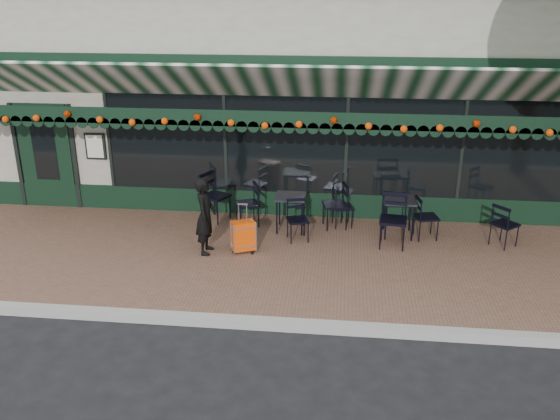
# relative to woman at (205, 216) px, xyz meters

# --- Properties ---
(ground) EXTENTS (80.00, 80.00, 0.00)m
(ground) POSITION_rel_woman_xyz_m (1.00, -2.03, -0.84)
(ground) COLOR black
(ground) RESTS_ON ground
(sidewalk) EXTENTS (18.00, 4.00, 0.15)m
(sidewalk) POSITION_rel_woman_xyz_m (1.00, -0.03, -0.77)
(sidewalk) COLOR brown
(sidewalk) RESTS_ON ground
(curb) EXTENTS (18.00, 0.16, 0.15)m
(curb) POSITION_rel_woman_xyz_m (1.00, -2.11, -0.77)
(curb) COLOR #9E9E99
(curb) RESTS_ON ground
(restaurant_building) EXTENTS (12.00, 9.60, 4.50)m
(restaurant_building) POSITION_rel_woman_xyz_m (1.00, 5.80, 1.43)
(restaurant_building) COLOR gray
(restaurant_building) RESTS_ON ground
(woman) EXTENTS (0.33, 0.51, 1.38)m
(woman) POSITION_rel_woman_xyz_m (0.00, 0.00, 0.00)
(woman) COLOR black
(woman) RESTS_ON sidewalk
(suitcase) EXTENTS (0.45, 0.36, 0.91)m
(suitcase) POSITION_rel_woman_xyz_m (0.65, 0.08, -0.39)
(suitcase) COLOR #EF4907
(suitcase) RESTS_ON sidewalk
(cafe_table_a) EXTENTS (0.59, 0.59, 0.73)m
(cafe_table_a) POSITION_rel_woman_xyz_m (3.42, 1.14, -0.04)
(cafe_table_a) COLOR black
(cafe_table_a) RESTS_ON sidewalk
(cafe_table_b) EXTENTS (0.57, 0.57, 0.70)m
(cafe_table_b) POSITION_rel_woman_xyz_m (1.38, 1.17, -0.06)
(cafe_table_b) COLOR black
(cafe_table_b) RESTS_ON sidewalk
(chair_a_left) EXTENTS (0.55, 0.55, 0.91)m
(chair_a_left) POSITION_rel_woman_xyz_m (2.22, 1.40, -0.24)
(chair_a_left) COLOR black
(chair_a_left) RESTS_ON sidewalk
(chair_a_right) EXTENTS (0.49, 0.49, 0.82)m
(chair_a_right) POSITION_rel_woman_xyz_m (3.92, 1.05, -0.28)
(chair_a_right) COLOR black
(chair_a_right) RESTS_ON sidewalk
(chair_a_front) EXTENTS (0.54, 0.54, 0.99)m
(chair_a_front) POSITION_rel_woman_xyz_m (3.28, 0.62, -0.20)
(chair_a_front) COLOR black
(chair_a_front) RESTS_ON sidewalk
(chair_a_extra) EXTENTS (0.57, 0.57, 0.81)m
(chair_a_extra) POSITION_rel_woman_xyz_m (5.29, 0.86, -0.29)
(chair_a_extra) COLOR black
(chair_a_extra) RESTS_ON sidewalk
(chair_b_left) EXTENTS (0.58, 0.58, 0.87)m
(chair_b_left) POSITION_rel_woman_xyz_m (0.52, 1.32, -0.26)
(chair_b_left) COLOR black
(chair_b_left) RESTS_ON sidewalk
(chair_b_right) EXTENTS (0.47, 0.47, 0.78)m
(chair_b_right) POSITION_rel_woman_xyz_m (2.37, 1.48, -0.30)
(chair_b_right) COLOR black
(chair_b_right) RESTS_ON sidewalk
(chair_b_front) EXTENTS (0.49, 0.49, 0.78)m
(chair_b_front) POSITION_rel_woman_xyz_m (1.56, 0.70, -0.30)
(chair_b_front) COLOR black
(chair_b_front) RESTS_ON sidewalk
(chair_solo) EXTENTS (0.66, 0.66, 0.98)m
(chair_solo) POSITION_rel_woman_xyz_m (-0.16, 1.54, -0.20)
(chair_solo) COLOR black
(chair_solo) RESTS_ON sidewalk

